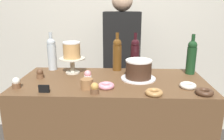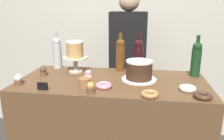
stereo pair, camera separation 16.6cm
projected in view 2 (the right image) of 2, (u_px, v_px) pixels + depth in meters
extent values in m
cube|color=#BCB7A8|center=(124.00, 20.00, 2.44)|extent=(6.00, 0.05, 2.60)
cube|color=brown|center=(112.00, 134.00, 1.81)|extent=(1.40, 0.66, 0.92)
cylinder|color=beige|center=(76.00, 71.00, 1.89)|extent=(0.11, 0.11, 0.01)
cylinder|color=beige|center=(76.00, 64.00, 1.87)|extent=(0.04, 0.04, 0.11)
cylinder|color=beige|center=(75.00, 58.00, 1.86)|extent=(0.21, 0.21, 0.01)
cylinder|color=tan|center=(75.00, 50.00, 1.84)|extent=(0.14, 0.14, 0.12)
cylinder|color=white|center=(75.00, 42.00, 1.82)|extent=(0.14, 0.14, 0.01)
cylinder|color=white|center=(139.00, 79.00, 1.69)|extent=(0.26, 0.26, 0.01)
cylinder|color=#3D2619|center=(139.00, 70.00, 1.67)|extent=(0.19, 0.19, 0.13)
cylinder|color=white|center=(139.00, 61.00, 1.65)|extent=(0.20, 0.20, 0.01)
cylinder|color=#5B3814|center=(120.00, 58.00, 1.91)|extent=(0.08, 0.08, 0.22)
sphere|color=#5B3814|center=(121.00, 43.00, 1.87)|extent=(0.07, 0.07, 0.07)
cylinder|color=#5B3814|center=(121.00, 37.00, 1.86)|extent=(0.03, 0.03, 0.08)
cylinder|color=black|center=(138.00, 59.00, 1.88)|extent=(0.08, 0.08, 0.22)
sphere|color=black|center=(139.00, 44.00, 1.84)|extent=(0.07, 0.07, 0.07)
cylinder|color=black|center=(139.00, 38.00, 1.83)|extent=(0.03, 0.03, 0.08)
cylinder|color=#B2BCC1|center=(57.00, 56.00, 1.99)|extent=(0.08, 0.08, 0.22)
sphere|color=#B2BCC1|center=(56.00, 42.00, 1.95)|extent=(0.07, 0.07, 0.07)
cylinder|color=#B2BCC1|center=(56.00, 36.00, 1.94)|extent=(0.03, 0.03, 0.08)
cylinder|color=#193D1E|center=(196.00, 63.00, 1.75)|extent=(0.08, 0.08, 0.22)
sphere|color=#193D1E|center=(197.00, 47.00, 1.72)|extent=(0.07, 0.07, 0.07)
cylinder|color=#193D1E|center=(198.00, 40.00, 1.70)|extent=(0.03, 0.03, 0.08)
cylinder|color=white|center=(88.00, 77.00, 1.70)|extent=(0.06, 0.06, 0.03)
sphere|color=pink|center=(88.00, 73.00, 1.69)|extent=(0.05, 0.05, 0.05)
cylinder|color=brown|center=(91.00, 90.00, 1.44)|extent=(0.06, 0.06, 0.03)
sphere|color=#CC9347|center=(91.00, 86.00, 1.43)|extent=(0.05, 0.05, 0.05)
cylinder|color=brown|center=(19.00, 82.00, 1.59)|extent=(0.06, 0.06, 0.03)
sphere|color=white|center=(18.00, 78.00, 1.58)|extent=(0.05, 0.05, 0.05)
cylinder|color=brown|center=(43.00, 74.00, 1.78)|extent=(0.06, 0.06, 0.03)
sphere|color=brown|center=(43.00, 70.00, 1.78)|extent=(0.05, 0.05, 0.05)
torus|color=silver|center=(188.00, 88.00, 1.48)|extent=(0.11, 0.11, 0.03)
torus|color=pink|center=(104.00, 85.00, 1.53)|extent=(0.11, 0.11, 0.03)
torus|color=#B27F47|center=(150.00, 94.00, 1.38)|extent=(0.11, 0.11, 0.03)
torus|color=#472D1E|center=(203.00, 96.00, 1.36)|extent=(0.11, 0.11, 0.03)
cylinder|color=olive|center=(85.00, 86.00, 1.54)|extent=(0.08, 0.08, 0.01)
cylinder|color=olive|center=(85.00, 85.00, 1.54)|extent=(0.08, 0.08, 0.01)
cylinder|color=olive|center=(85.00, 83.00, 1.53)|extent=(0.08, 0.08, 0.01)
cylinder|color=olive|center=(85.00, 82.00, 1.53)|extent=(0.08, 0.08, 0.01)
cylinder|color=olive|center=(85.00, 80.00, 1.53)|extent=(0.08, 0.08, 0.01)
cylinder|color=olive|center=(85.00, 79.00, 1.52)|extent=(0.08, 0.08, 0.01)
cube|color=black|center=(43.00, 86.00, 1.49)|extent=(0.07, 0.01, 0.05)
cube|color=black|center=(127.00, 105.00, 2.41)|extent=(0.28, 0.18, 0.85)
cube|color=black|center=(128.00, 40.00, 2.21)|extent=(0.36, 0.22, 0.55)
sphere|color=tan|center=(129.00, 1.00, 2.11)|extent=(0.20, 0.20, 0.20)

